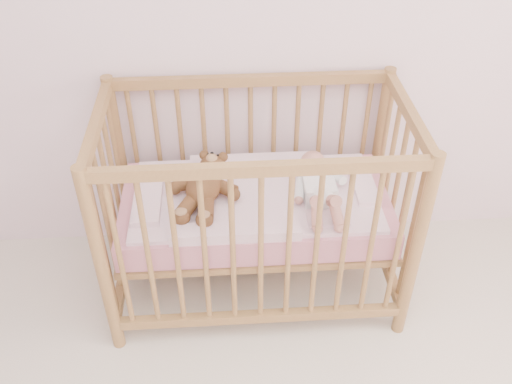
{
  "coord_description": "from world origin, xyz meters",
  "views": [
    {
      "loc": [
        -0.26,
        -0.42,
        2.17
      ],
      "look_at": [
        -0.13,
        1.55,
        0.62
      ],
      "focal_mm": 40.0,
      "sensor_mm": 36.0,
      "label": 1
    }
  ],
  "objects": [
    {
      "name": "baby",
      "position": [
        0.16,
        1.58,
        0.64
      ],
      "size": [
        0.27,
        0.54,
        0.13
      ],
      "primitive_type": null,
      "rotation": [
        0.0,
        0.0,
        0.02
      ],
      "color": "white",
      "rests_on": "blanket"
    },
    {
      "name": "mattress",
      "position": [
        -0.13,
        1.6,
        0.49
      ],
      "size": [
        1.22,
        0.62,
        0.13
      ],
      "primitive_type": "cube",
      "color": "#CA7E8B",
      "rests_on": "crib"
    },
    {
      "name": "blanket",
      "position": [
        -0.13,
        1.6,
        0.56
      ],
      "size": [
        1.1,
        0.58,
        0.06
      ],
      "primitive_type": null,
      "color": "#F3A7C1",
      "rests_on": "mattress"
    },
    {
      "name": "crib",
      "position": [
        -0.13,
        1.6,
        0.5
      ],
      "size": [
        1.36,
        0.76,
        1.0
      ],
      "primitive_type": null,
      "color": "#A98347",
      "rests_on": "floor"
    },
    {
      "name": "teddy_bear",
      "position": [
        -0.36,
        1.58,
        0.65
      ],
      "size": [
        0.45,
        0.55,
        0.13
      ],
      "primitive_type": null,
      "rotation": [
        0.0,
        0.0,
        -0.24
      ],
      "color": "brown",
      "rests_on": "blanket"
    }
  ]
}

